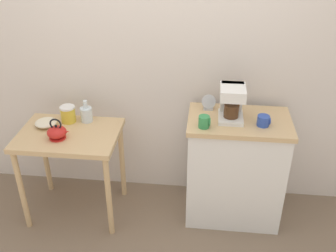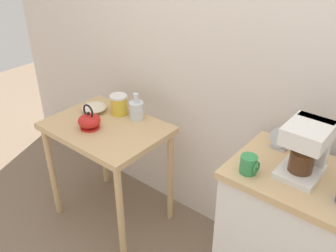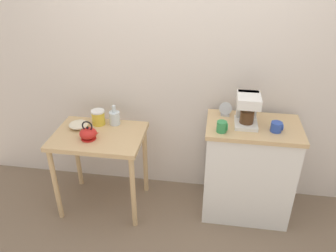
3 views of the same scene
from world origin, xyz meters
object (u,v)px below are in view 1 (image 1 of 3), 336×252
bowl_stoneware (46,123)px  mug_blue (263,121)px  teakettle (57,132)px  mug_tall_green (204,122)px  table_clock (209,103)px  coffee_maker (232,101)px  glass_carafe_vase (86,114)px  canister_enamel (68,114)px

bowl_stoneware → mug_blue: mug_blue is taller
teakettle → mug_tall_green: bearing=2.4°
teakettle → mug_blue: size_ratio=1.85×
mug_tall_green → table_clock: (0.02, 0.28, 0.01)m
mug_tall_green → coffee_maker: bearing=39.7°
coffee_maker → table_clock: 0.22m
mug_blue → table_clock: bearing=152.1°
glass_carafe_vase → teakettle: bearing=-116.5°
bowl_stoneware → mug_tall_green: mug_tall_green is taller
teakettle → canister_enamel: size_ratio=1.31×
teakettle → mug_blue: 1.51m
bowl_stoneware → coffee_maker: 1.45m
bowl_stoneware → teakettle: bearing=-47.4°
bowl_stoneware → table_clock: bearing=7.2°
table_clock → glass_carafe_vase: bearing=-177.4°
glass_carafe_vase → mug_blue: 1.37m
canister_enamel → coffee_maker: coffee_maker is taller
mug_blue → bowl_stoneware: bearing=178.2°
glass_carafe_vase → mug_blue: mug_blue is taller
canister_enamel → table_clock: 1.12m
coffee_maker → mug_blue: size_ratio=2.75×
teakettle → coffee_maker: 1.31m
coffee_maker → table_clock: coffee_maker is taller
canister_enamel → coffee_maker: bearing=-2.5°
bowl_stoneware → mug_blue: (1.65, -0.05, 0.15)m
canister_enamel → coffee_maker: (1.27, -0.06, 0.21)m
teakettle → table_clock: size_ratio=1.47×
teakettle → glass_carafe_vase: 0.32m
mug_tall_green → table_clock: 0.28m
coffee_maker → mug_tall_green: 0.27m
glass_carafe_vase → mug_tall_green: 0.98m
bowl_stoneware → glass_carafe_vase: 0.32m
canister_enamel → mug_tall_green: mug_tall_green is taller
bowl_stoneware → glass_carafe_vase: size_ratio=0.94×
bowl_stoneware → teakettle: teakettle is taller
mug_blue → glass_carafe_vase: bearing=173.1°
teakettle → bowl_stoneware: bearing=132.6°
bowl_stoneware → mug_blue: size_ratio=1.80×
bowl_stoneware → table_clock: size_ratio=1.43×
table_clock → teakettle: bearing=-163.6°
teakettle → table_clock: 1.16m
coffee_maker → mug_tall_green: (-0.19, -0.16, -0.10)m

